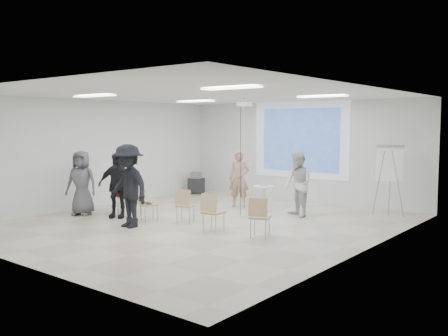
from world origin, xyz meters
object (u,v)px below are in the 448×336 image
Objects in this scene: chair_center at (184,203)px; chair_far_left at (120,192)px; chair_right_inner at (212,209)px; chair_right_far at (259,214)px; audience_outer at (81,179)px; pedestal_table at (264,197)px; flipchart_easel at (389,164)px; player_left at (239,175)px; chair_left_mid at (128,194)px; audience_left at (116,181)px; audience_mid at (128,180)px; player_right at (298,181)px; laptop at (150,203)px; av_cart at (196,184)px; chair_left_inner at (146,202)px.

chair_far_left is at bearing 159.54° from chair_center.
chair_right_far is (1.09, 0.20, -0.01)m from chair_right_inner.
audience_outer reaches higher than chair_far_left.
flipchart_easel is (2.91, 1.30, 0.95)m from pedestal_table.
player_left is 2.17× the size of chair_right_far.
chair_left_mid is (-2.28, -2.77, 0.18)m from pedestal_table.
audience_mid reaches higher than audience_left.
player_left reaches higher than pedestal_table.
chair_right_far is at bearing 22.54° from audience_mid.
player_left is 1.89× the size of chair_left_mid.
player_left is at bearing -157.67° from player_right.
chair_center is 0.44× the size of audience_outer.
laptop is 0.14× the size of audience_mid.
audience_mid is (1.11, -0.93, 0.50)m from chair_left_mid.
audience_outer reaches higher than av_cart.
pedestal_table is at bearing -43.79° from av_cart.
audience_outer is (-4.44, -3.24, 0.01)m from player_right.
chair_right_inner is 0.40× the size of audience_mid.
player_left is 2.75m from chair_center.
audience_mid is (1.13, -0.59, 0.13)m from audience_left.
laptop is 2.07m from audience_outer.
audience_left is at bearing -95.93° from av_cart.
chair_right_inner is 4.00m from audience_outer.
chair_far_left is 0.98× the size of chair_left_mid.
laptop is 1.05m from audience_mid.
audience_left is (-4.05, -0.35, 0.44)m from chair_right_far.
chair_right_inner is at bearing -77.38° from pedestal_table.
chair_left_inner is 3.14m from chair_right_far.
chair_far_left is at bearing 169.05° from chair_left_mid.
pedestal_table reaches higher than laptop.
audience_outer is (-1.01, -0.66, 0.36)m from chair_left_mid.
chair_right_far is 3.12m from audience_mid.
chair_left_mid is 1.25m from audience_outer.
player_left is 2.48× the size of av_cart.
chair_left_inner is 6.11m from flipchart_easel.
player_right is 2.50× the size of av_cart.
pedestal_table is 0.73× the size of chair_left_mid.
chair_far_left reaches higher than chair_right_far.
chair_left_mid is at bearing 59.06° from audience_left.
chair_left_inner is at bearing -14.73° from audience_outer.
flipchart_easel reaches higher than av_cart.
chair_right_inner is 6.15m from av_cart.
player_right is at bearing -108.68° from laptop.
audience_mid is at bearing -36.23° from chair_left_mid.
player_left is at bearing 110.95° from chair_right_inner.
chair_left_inner is at bearing 11.72° from chair_far_left.
audience_mid is (-0.69, -1.10, 0.58)m from chair_center.
pedestal_table is 3.59m from chair_left_mid.
laptop is (0.03, 0.08, -0.04)m from chair_left_inner.
chair_right_inner reaches higher than chair_center.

